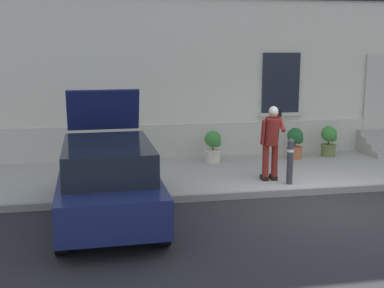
{
  "coord_description": "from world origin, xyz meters",
  "views": [
    {
      "loc": [
        -4.51,
        -8.82,
        3.15
      ],
      "look_at": [
        -2.55,
        1.6,
        1.1
      ],
      "focal_mm": 46.06,
      "sensor_mm": 36.0,
      "label": 1
    }
  ],
  "objects_px": {
    "bollard_near_person": "(290,160)",
    "person_on_phone": "(271,138)",
    "planter_charcoal": "(125,147)",
    "planter_olive": "(329,140)",
    "hatchback_car_navy": "(108,179)",
    "planter_cream": "(213,146)",
    "planter_terracotta": "(295,142)"
  },
  "relations": [
    {
      "from": "planter_terracotta",
      "to": "planter_charcoal",
      "type": "bearing_deg",
      "value": 177.94
    },
    {
      "from": "planter_olive",
      "to": "hatchback_car_navy",
      "type": "bearing_deg",
      "value": -148.18
    },
    {
      "from": "person_on_phone",
      "to": "bollard_near_person",
      "type": "bearing_deg",
      "value": -51.84
    },
    {
      "from": "bollard_near_person",
      "to": "planter_cream",
      "type": "distance_m",
      "value": 2.73
    },
    {
      "from": "bollard_near_person",
      "to": "planter_terracotta",
      "type": "height_order",
      "value": "bollard_near_person"
    },
    {
      "from": "hatchback_car_navy",
      "to": "bollard_near_person",
      "type": "xyz_separation_m",
      "value": [
        4.05,
        1.28,
        -0.09
      ]
    },
    {
      "from": "bollard_near_person",
      "to": "person_on_phone",
      "type": "bearing_deg",
      "value": 134.87
    },
    {
      "from": "hatchback_car_navy",
      "to": "planter_cream",
      "type": "bearing_deg",
      "value": 52.64
    },
    {
      "from": "planter_charcoal",
      "to": "planter_terracotta",
      "type": "bearing_deg",
      "value": -2.06
    },
    {
      "from": "planter_olive",
      "to": "bollard_near_person",
      "type": "bearing_deg",
      "value": -130.32
    },
    {
      "from": "bollard_near_person",
      "to": "planter_charcoal",
      "type": "relative_size",
      "value": 1.22
    },
    {
      "from": "planter_cream",
      "to": "planter_olive",
      "type": "distance_m",
      "value": 3.41
    },
    {
      "from": "hatchback_car_navy",
      "to": "planter_cream",
      "type": "height_order",
      "value": "hatchback_car_navy"
    },
    {
      "from": "person_on_phone",
      "to": "planter_cream",
      "type": "bearing_deg",
      "value": 105.65
    },
    {
      "from": "planter_cream",
      "to": "planter_terracotta",
      "type": "height_order",
      "value": "same"
    },
    {
      "from": "hatchback_car_navy",
      "to": "person_on_phone",
      "type": "height_order",
      "value": "hatchback_car_navy"
    },
    {
      "from": "person_on_phone",
      "to": "planter_cream",
      "type": "xyz_separation_m",
      "value": [
        -0.87,
        2.11,
        -0.54
      ]
    },
    {
      "from": "planter_charcoal",
      "to": "planter_terracotta",
      "type": "xyz_separation_m",
      "value": [
        4.68,
        -0.17,
        0.0
      ]
    },
    {
      "from": "planter_charcoal",
      "to": "planter_terracotta",
      "type": "height_order",
      "value": "same"
    },
    {
      "from": "person_on_phone",
      "to": "planter_olive",
      "type": "bearing_deg",
      "value": 34.98
    },
    {
      "from": "hatchback_car_navy",
      "to": "planter_terracotta",
      "type": "distance_m",
      "value": 6.41
    },
    {
      "from": "hatchback_car_navy",
      "to": "planter_cream",
      "type": "relative_size",
      "value": 4.78
    },
    {
      "from": "planter_charcoal",
      "to": "planter_olive",
      "type": "bearing_deg",
      "value": -0.38
    },
    {
      "from": "hatchback_car_navy",
      "to": "planter_charcoal",
      "type": "height_order",
      "value": "hatchback_car_navy"
    },
    {
      "from": "bollard_near_person",
      "to": "person_on_phone",
      "type": "xyz_separation_m",
      "value": [
        -0.33,
        0.34,
        0.44
      ]
    },
    {
      "from": "planter_charcoal",
      "to": "planter_terracotta",
      "type": "relative_size",
      "value": 1.0
    },
    {
      "from": "hatchback_car_navy",
      "to": "planter_terracotta",
      "type": "height_order",
      "value": "hatchback_car_navy"
    },
    {
      "from": "planter_charcoal",
      "to": "planter_cream",
      "type": "relative_size",
      "value": 1.0
    },
    {
      "from": "person_on_phone",
      "to": "planter_olive",
      "type": "xyz_separation_m",
      "value": [
        2.54,
        2.26,
        -0.54
      ]
    },
    {
      "from": "hatchback_car_navy",
      "to": "planter_charcoal",
      "type": "bearing_deg",
      "value": 82.62
    },
    {
      "from": "planter_cream",
      "to": "planter_olive",
      "type": "bearing_deg",
      "value": 2.55
    },
    {
      "from": "planter_cream",
      "to": "planter_charcoal",
      "type": "bearing_deg",
      "value": 175.37
    }
  ]
}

